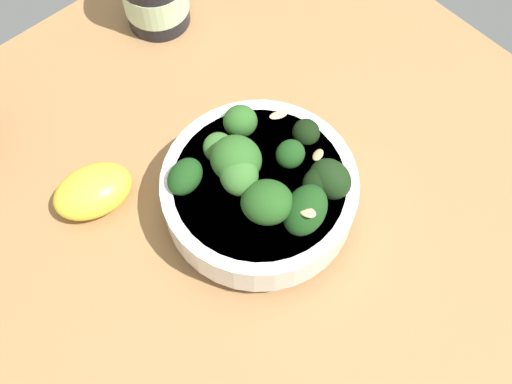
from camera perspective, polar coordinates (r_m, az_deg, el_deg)
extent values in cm
cube|color=#996D42|center=(60.56, -0.27, -1.87)|extent=(69.15, 69.15, 3.99)
cylinder|color=white|center=(57.72, 0.00, -1.54)|extent=(9.94, 9.94, 1.41)
cylinder|color=white|center=(55.21, 0.00, -0.23)|extent=(18.07, 18.07, 4.22)
cylinder|color=silver|center=(53.71, 0.00, 0.62)|extent=(15.74, 15.74, 0.80)
cylinder|color=#589D47|center=(52.73, 4.57, -2.70)|extent=(2.28, 2.14, 1.76)
ellipsoid|color=#194216|center=(50.94, 4.73, -1.74)|extent=(6.17, 5.12, 5.23)
cylinder|color=#2F662B|center=(54.16, 5.81, 0.17)|extent=(1.67, 1.49, 1.63)
ellipsoid|color=black|center=(52.76, 5.97, 0.98)|extent=(4.02, 3.47, 3.47)
cylinder|color=#589D47|center=(55.04, 3.23, 2.87)|extent=(1.41, 1.58, 1.62)
ellipsoid|color=#194216|center=(53.81, 3.31, 3.65)|extent=(3.63, 3.18, 3.04)
cylinder|color=#4A8F3C|center=(56.16, -3.50, 3.47)|extent=(1.32, 1.26, 1.66)
ellipsoid|color=#386B2B|center=(54.95, -3.58, 4.25)|extent=(3.52, 3.51, 3.47)
cylinder|color=#2F662B|center=(57.34, 5.06, 4.61)|extent=(1.30, 1.22, 1.32)
ellipsoid|color=black|center=(56.21, 5.17, 5.35)|extent=(4.16, 3.89, 3.61)
cylinder|color=#2F662B|center=(53.21, -1.36, 0.46)|extent=(1.92, 1.81, 1.70)
ellipsoid|color=#386B2B|center=(51.50, -1.41, 1.50)|extent=(5.35, 5.57, 3.67)
cylinder|color=#2F662B|center=(57.74, -1.47, 5.78)|extent=(1.86, 1.96, 1.96)
ellipsoid|color=#2D6023|center=(56.28, -1.51, 6.79)|extent=(4.64, 4.72, 4.62)
cylinder|color=#2F662B|center=(54.83, 6.90, 0.32)|extent=(2.08, 1.78, 1.92)
ellipsoid|color=black|center=(53.28, 7.11, 1.23)|extent=(4.86, 5.08, 5.39)
cylinder|color=#4A8F3C|center=(54.64, -6.66, 0.68)|extent=(1.73, 1.57, 1.34)
ellipsoid|color=#194216|center=(53.30, -6.83, 1.48)|extent=(4.69, 3.78, 3.12)
cylinder|color=#4A8F3C|center=(54.15, -1.87, 2.20)|extent=(2.00, 1.94, 1.21)
ellipsoid|color=#2D6023|center=(52.61, -1.93, 3.18)|extent=(6.40, 6.03, 6.13)
cylinder|color=#2F662B|center=(52.60, 1.03, -1.97)|extent=(2.37, 2.26, 1.73)
ellipsoid|color=#23511C|center=(50.81, 1.07, -0.98)|extent=(6.28, 6.41, 6.01)
ellipsoid|color=#DBBC84|center=(55.09, 2.16, 7.40)|extent=(2.02, 1.51, 0.69)
ellipsoid|color=#DBBC84|center=(53.93, 5.96, 3.57)|extent=(2.03, 1.76, 1.32)
ellipsoid|color=#DBBC84|center=(49.55, 5.34, -1.58)|extent=(1.16, 1.86, 0.99)
ellipsoid|color=yellow|center=(59.30, -15.35, 0.07)|extent=(8.85, 7.12, 3.84)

